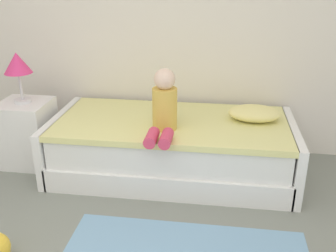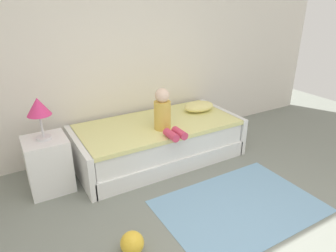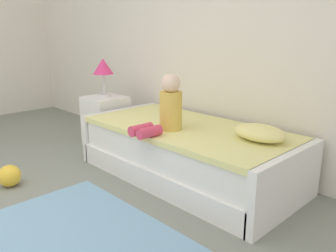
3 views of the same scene
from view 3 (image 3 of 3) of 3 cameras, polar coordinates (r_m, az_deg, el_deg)
name	(u,v)px [view 3 (image 3 of 3)]	position (r m, az deg, el deg)	size (l,w,h in m)	color
wall_rear	(203,22)	(3.77, 5.76, 16.86)	(7.20, 0.10, 2.90)	silver
bed	(187,152)	(3.26, 3.17, -4.35)	(2.11, 1.00, 0.50)	white
nightstand	(106,121)	(4.24, -10.29, 0.82)	(0.44, 0.44, 0.60)	white
table_lamp	(103,68)	(4.13, -10.71, 9.40)	(0.24, 0.24, 0.45)	silver
child_figure	(167,108)	(3.01, -0.19, 3.05)	(0.20, 0.51, 0.50)	gold
pillow	(260,133)	(2.85, 15.01, -1.09)	(0.44, 0.30, 0.13)	#F2E58C
toy_ball	(9,176)	(3.42, -24.84, -7.51)	(0.20, 0.20, 0.20)	yellow
area_rug	(79,241)	(2.48, -14.61, -17.92)	(1.60, 1.10, 0.01)	#7AA8CC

